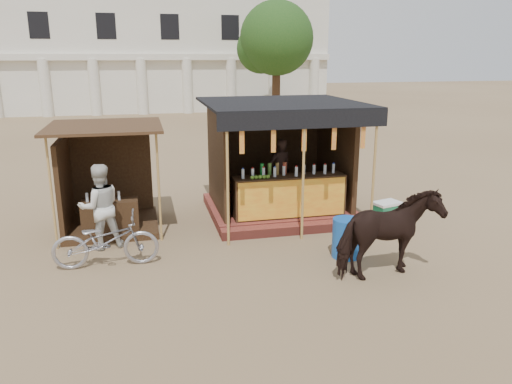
% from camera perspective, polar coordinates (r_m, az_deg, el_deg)
% --- Properties ---
extents(ground, '(120.00, 120.00, 0.00)m').
position_cam_1_polar(ground, '(9.21, 2.28, -9.21)').
color(ground, '#846B4C').
rests_on(ground, ground).
extents(main_stall, '(3.60, 3.61, 2.78)m').
position_cam_1_polar(main_stall, '(12.21, 2.73, 2.07)').
color(main_stall, brown).
rests_on(main_stall, ground).
extents(secondary_stall, '(2.40, 2.40, 2.38)m').
position_cam_1_polar(secondary_stall, '(11.73, -17.13, -0.03)').
color(secondary_stall, '#3A2815').
rests_on(secondary_stall, ground).
extents(cow, '(2.00, 1.20, 1.58)m').
position_cam_1_polar(cow, '(9.07, 14.93, -4.76)').
color(cow, black).
rests_on(cow, ground).
extents(motorbike, '(1.94, 0.70, 1.01)m').
position_cam_1_polar(motorbike, '(9.70, -16.81, -5.35)').
color(motorbike, '#9B9BA3').
rests_on(motorbike, ground).
extents(bystander, '(0.99, 0.85, 1.76)m').
position_cam_1_polar(bystander, '(10.53, -17.39, -1.62)').
color(bystander, silver).
rests_on(bystander, ground).
extents(blue_barrel, '(0.64, 0.64, 0.78)m').
position_cam_1_polar(blue_barrel, '(9.92, 10.28, -5.19)').
color(blue_barrel, '#1753AC').
rests_on(blue_barrel, ground).
extents(red_crate, '(0.41, 0.44, 0.27)m').
position_cam_1_polar(red_crate, '(11.76, 15.64, -3.52)').
color(red_crate, '#A8201C').
rests_on(red_crate, ground).
extents(cooler, '(0.73, 0.59, 0.46)m').
position_cam_1_polar(cooler, '(12.32, 14.70, -2.12)').
color(cooler, '#1A7747').
rests_on(cooler, ground).
extents(background_building, '(26.00, 7.45, 8.18)m').
position_cam_1_polar(background_building, '(38.02, -13.17, 15.24)').
color(background_building, silver).
rests_on(background_building, ground).
extents(tree, '(4.50, 4.40, 7.00)m').
position_cam_1_polar(tree, '(31.28, 1.95, 16.86)').
color(tree, '#382314').
rests_on(tree, ground).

